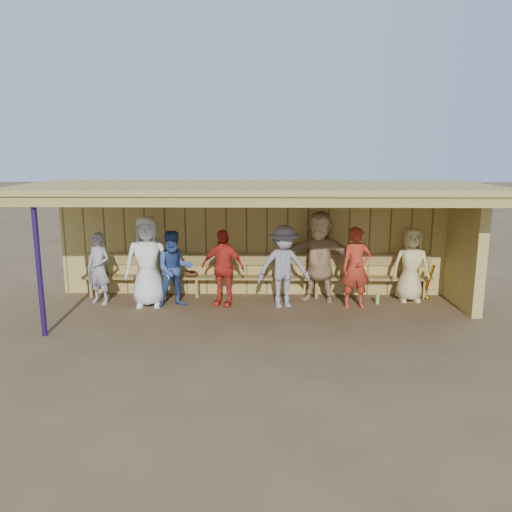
{
  "coord_description": "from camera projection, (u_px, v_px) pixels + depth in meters",
  "views": [
    {
      "loc": [
        0.19,
        -9.45,
        3.08
      ],
      "look_at": [
        0.0,
        0.35,
        1.05
      ],
      "focal_mm": 35.0,
      "sensor_mm": 36.0,
      "label": 1
    }
  ],
  "objects": [
    {
      "name": "bench",
      "position": [
        257.0,
        272.0,
        10.86
      ],
      "size": [
        7.6,
        0.34,
        0.93
      ],
      "color": "#A08344",
      "rests_on": "ground"
    },
    {
      "name": "ground",
      "position": [
        256.0,
        311.0,
        9.88
      ],
      "size": [
        90.0,
        90.0,
        0.0
      ],
      "primitive_type": "plane",
      "color": "brown",
      "rests_on": "ground"
    },
    {
      "name": "player_e",
      "position": [
        284.0,
        266.0,
        10.03
      ],
      "size": [
        1.2,
        0.87,
        1.68
      ],
      "primitive_type": "imported",
      "rotation": [
        0.0,
        0.0,
        0.25
      ],
      "color": "gray",
      "rests_on": "ground"
    },
    {
      "name": "player_g",
      "position": [
        356.0,
        268.0,
        10.0
      ],
      "size": [
        0.63,
        0.44,
        1.64
      ],
      "primitive_type": "imported",
      "rotation": [
        0.0,
        0.0,
        0.09
      ],
      "color": "#AC311B",
      "rests_on": "ground"
    },
    {
      "name": "player_a",
      "position": [
        99.0,
        268.0,
        10.27
      ],
      "size": [
        0.64,
        0.54,
        1.49
      ],
      "primitive_type": "imported",
      "rotation": [
        0.0,
        0.0,
        -0.4
      ],
      "color": "#98969E",
      "rests_on": "ground"
    },
    {
      "name": "player_c",
      "position": [
        175.0,
        269.0,
        10.07
      ],
      "size": [
        0.91,
        0.8,
        1.56
      ],
      "primitive_type": "imported",
      "rotation": [
        0.0,
        0.0,
        0.32
      ],
      "color": "#324D8A",
      "rests_on": "ground"
    },
    {
      "name": "dugout_equipment",
      "position": [
        199.0,
        275.0,
        10.77
      ],
      "size": [
        7.24,
        0.62,
        0.8
      ],
      "color": "orange",
      "rests_on": "ground"
    },
    {
      "name": "player_h",
      "position": [
        411.0,
        265.0,
        10.45
      ],
      "size": [
        0.76,
        0.5,
        1.56
      ],
      "primitive_type": "imported",
      "rotation": [
        0.0,
        0.0,
        -0.0
      ],
      "color": "#DEC87D",
      "rests_on": "ground"
    },
    {
      "name": "player_f",
      "position": [
        319.0,
        256.0,
        10.45
      ],
      "size": [
        1.86,
        1.14,
        1.91
      ],
      "primitive_type": "imported",
      "rotation": [
        0.0,
        0.0,
        -0.35
      ],
      "color": "tan",
      "rests_on": "ground"
    },
    {
      "name": "player_d",
      "position": [
        223.0,
        268.0,
        10.16
      ],
      "size": [
        0.99,
        0.63,
        1.57
      ],
      "primitive_type": "imported",
      "rotation": [
        0.0,
        0.0,
        -0.29
      ],
      "color": "red",
      "rests_on": "ground"
    },
    {
      "name": "dugout_structure",
      "position": [
        275.0,
        222.0,
        10.2
      ],
      "size": [
        8.8,
        3.2,
        2.5
      ],
      "color": "tan",
      "rests_on": "ground"
    },
    {
      "name": "player_b",
      "position": [
        148.0,
        261.0,
        10.08
      ],
      "size": [
        0.96,
        0.68,
        1.86
      ],
      "primitive_type": "imported",
      "rotation": [
        0.0,
        0.0,
        0.1
      ],
      "color": "white",
      "rests_on": "ground"
    }
  ]
}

